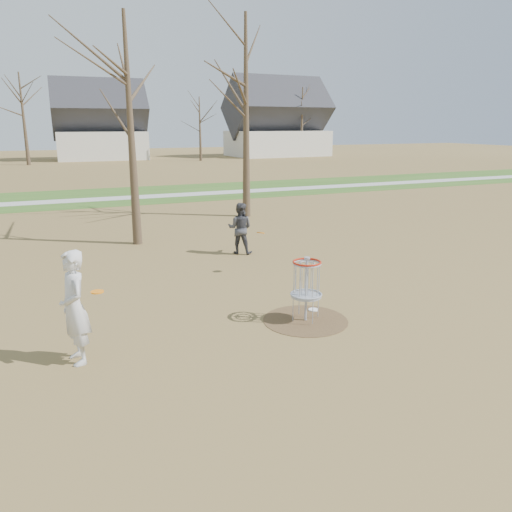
{
  "coord_description": "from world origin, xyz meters",
  "views": [
    {
      "loc": [
        -4.82,
        -8.66,
        4.02
      ],
      "look_at": [
        -0.5,
        1.5,
        1.1
      ],
      "focal_mm": 35.0,
      "sensor_mm": 36.0,
      "label": 1
    }
  ],
  "objects_px": {
    "player_throwing": "(240,228)",
    "player_standing": "(74,308)",
    "disc_golf_basket": "(307,279)",
    "disc_grounded": "(313,310)"
  },
  "relations": [
    {
      "from": "player_standing",
      "to": "disc_grounded",
      "type": "relative_size",
      "value": 9.08
    },
    {
      "from": "player_standing",
      "to": "player_throwing",
      "type": "relative_size",
      "value": 1.22
    },
    {
      "from": "player_throwing",
      "to": "player_standing",
      "type": "bearing_deg",
      "value": 81.48
    },
    {
      "from": "disc_grounded",
      "to": "disc_golf_basket",
      "type": "xyz_separation_m",
      "value": [
        -0.44,
        -0.45,
        0.89
      ]
    },
    {
      "from": "player_standing",
      "to": "disc_golf_basket",
      "type": "relative_size",
      "value": 1.48
    },
    {
      "from": "player_standing",
      "to": "disc_golf_basket",
      "type": "xyz_separation_m",
      "value": [
        4.55,
        0.1,
        -0.08
      ]
    },
    {
      "from": "disc_grounded",
      "to": "player_standing",
      "type": "bearing_deg",
      "value": -173.71
    },
    {
      "from": "disc_grounded",
      "to": "disc_golf_basket",
      "type": "height_order",
      "value": "disc_golf_basket"
    },
    {
      "from": "disc_golf_basket",
      "to": "player_throwing",
      "type": "bearing_deg",
      "value": 82.23
    },
    {
      "from": "player_standing",
      "to": "disc_golf_basket",
      "type": "bearing_deg",
      "value": 80.22
    }
  ]
}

